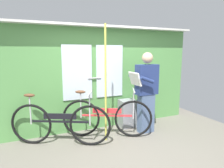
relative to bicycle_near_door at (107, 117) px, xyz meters
name	(u,v)px	position (x,y,z in m)	size (l,w,h in m)	color
ground_plane	(132,156)	(0.11, -0.82, -0.41)	(5.27, 4.27, 0.04)	#666056
train_door_wall	(102,76)	(0.10, 0.51, 0.75)	(4.27, 0.28, 2.17)	#56934C
bicycle_near_door	(107,117)	(0.00, 0.00, 0.00)	(1.59, 0.82, 0.94)	black
bicycle_leaning_behind	(60,124)	(-0.89, 0.01, 0.00)	(1.62, 0.87, 0.95)	black
passenger_reading_newspaper	(146,91)	(0.81, -0.11, 0.47)	(0.57, 0.49, 1.63)	slate
trash_bin_by_wall	(128,113)	(0.62, 0.30, -0.08)	(0.36, 0.28, 0.61)	gray
handrail_pole	(106,84)	(-0.08, -0.15, 0.68)	(0.04, 0.04, 2.13)	#C6C14C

